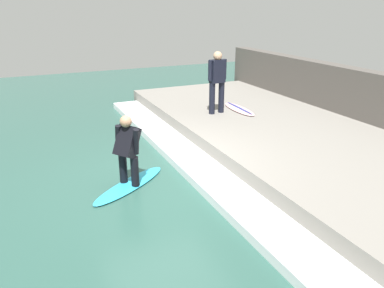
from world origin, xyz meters
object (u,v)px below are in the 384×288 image
surfer_riding (127,147)px  surfboard_waiting_near (239,109)px  surfboard_riding (130,185)px  surfer_waiting_near (217,79)px

surfer_riding → surfboard_waiting_near: size_ratio=0.86×
surfboard_riding → surfer_waiting_near: bearing=37.5°
surfboard_riding → surfer_riding: size_ratio=1.36×
surfer_riding → surfer_waiting_near: surfer_waiting_near is taller
surfer_riding → surfer_waiting_near: (3.28, 2.51, 0.61)m
surfboard_riding → surfer_waiting_near: 4.37m
surfboard_riding → surfboard_waiting_near: (4.04, 2.52, 0.48)m
surfer_riding → surfer_waiting_near: 4.18m
surfer_riding → surfer_waiting_near: size_ratio=0.81×
surfer_waiting_near → surfboard_waiting_near: surfer_waiting_near is taller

